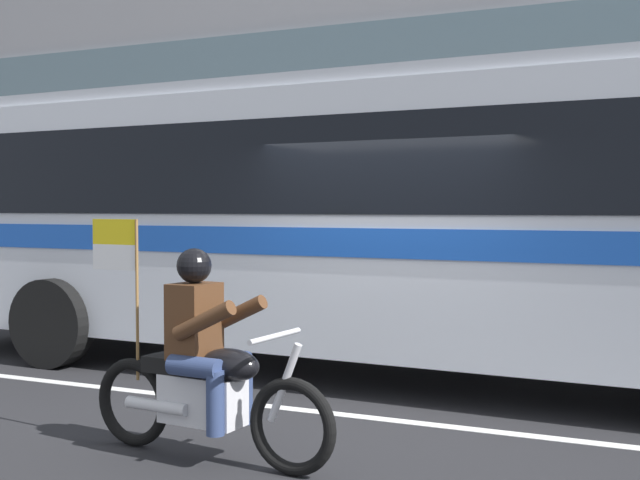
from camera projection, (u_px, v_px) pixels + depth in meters
name	position (u px, v px, depth m)	size (l,w,h in m)	color
ground_plane	(383.00, 402.00, 7.76)	(60.00, 60.00, 0.00)	black
sidewalk_curb	(496.00, 324.00, 12.40)	(28.00, 3.80, 0.15)	#B7B2A8
lane_center_stripe	(361.00, 416.00, 7.21)	(26.60, 0.14, 0.01)	silver
transit_bus	(385.00, 206.00, 8.94)	(12.02, 3.09, 3.22)	silver
motorcycle_with_rider	(205.00, 370.00, 5.97)	(2.19, 0.64, 1.78)	black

